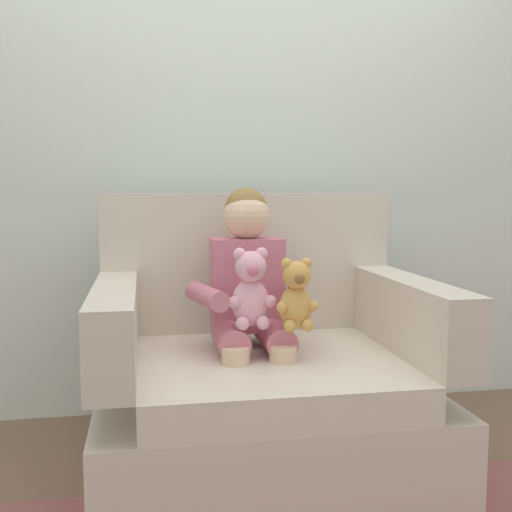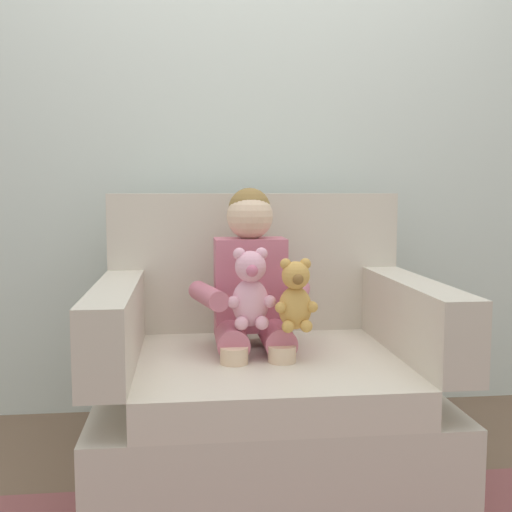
# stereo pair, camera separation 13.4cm
# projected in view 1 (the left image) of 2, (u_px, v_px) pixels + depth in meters

# --- Properties ---
(ground_plane) EXTENTS (8.00, 8.00, 0.00)m
(ground_plane) POSITION_uv_depth(u_px,v_px,m) (265.00, 471.00, 2.23)
(ground_plane) COLOR brown
(back_wall) EXTENTS (6.00, 0.10, 2.60)m
(back_wall) POSITION_uv_depth(u_px,v_px,m) (234.00, 124.00, 2.81)
(back_wall) COLOR silver
(back_wall) RESTS_ON ground
(armchair) EXTENTS (1.16, 0.95, 0.99)m
(armchair) POSITION_uv_depth(u_px,v_px,m) (263.00, 382.00, 2.24)
(armchair) COLOR beige
(armchair) RESTS_ON ground
(seated_child) EXTENTS (0.45, 0.39, 0.82)m
(seated_child) POSITION_uv_depth(u_px,v_px,m) (250.00, 291.00, 2.23)
(seated_child) COLOR #C66B7F
(seated_child) RESTS_ON armchair
(plush_pink) EXTENTS (0.16, 0.13, 0.27)m
(plush_pink) POSITION_uv_depth(u_px,v_px,m) (251.00, 290.00, 2.09)
(plush_pink) COLOR #EAA8BC
(plush_pink) RESTS_ON armchair
(plush_honey) EXTENTS (0.14, 0.12, 0.24)m
(plush_honey) POSITION_uv_depth(u_px,v_px,m) (296.00, 296.00, 2.06)
(plush_honey) COLOR gold
(plush_honey) RESTS_ON armchair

